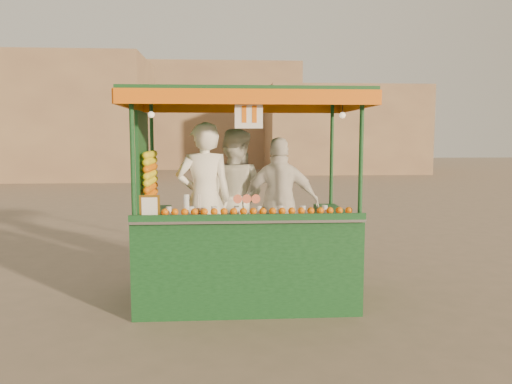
{
  "coord_description": "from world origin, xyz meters",
  "views": [
    {
      "loc": [
        -0.19,
        -6.04,
        2.04
      ],
      "look_at": [
        0.23,
        0.29,
        1.35
      ],
      "focal_mm": 35.02,
      "sensor_mm": 36.0,
      "label": 1
    }
  ],
  "objects": [
    {
      "name": "vendor_left",
      "position": [
        -0.43,
        0.28,
        1.27
      ],
      "size": [
        0.76,
        0.56,
        1.93
      ],
      "rotation": [
        0.0,
        0.0,
        3.29
      ],
      "color": "white",
      "rests_on": "ground"
    },
    {
      "name": "vendor_middle",
      "position": [
        -0.04,
        0.8,
        1.23
      ],
      "size": [
        1.11,
        1.01,
        1.86
      ],
      "rotation": [
        0.0,
        0.0,
        2.72
      ],
      "color": "white",
      "rests_on": "ground"
    },
    {
      "name": "building_center",
      "position": [
        -2.0,
        30.0,
        3.5
      ],
      "size": [
        14.0,
        7.0,
        7.0
      ],
      "primitive_type": "cube",
      "color": "#997B57",
      "rests_on": "ground"
    },
    {
      "name": "building_right",
      "position": [
        7.0,
        24.0,
        2.5
      ],
      "size": [
        9.0,
        6.0,
        5.0
      ],
      "primitive_type": "cube",
      "color": "#997B57",
      "rests_on": "ground"
    },
    {
      "name": "juice_cart",
      "position": [
        0.01,
        0.08,
        0.84
      ],
      "size": [
        2.86,
        1.85,
        2.59
      ],
      "color": "#0F3817",
      "rests_on": "ground"
    },
    {
      "name": "ground",
      "position": [
        0.0,
        0.0,
        0.0
      ],
      "size": [
        90.0,
        90.0,
        0.0
      ],
      "primitive_type": "plane",
      "color": "#6D5F4E",
      "rests_on": "ground"
    },
    {
      "name": "building_left",
      "position": [
        -9.0,
        20.0,
        3.0
      ],
      "size": [
        10.0,
        6.0,
        6.0
      ],
      "primitive_type": "cube",
      "color": "#997B57",
      "rests_on": "ground"
    },
    {
      "name": "vendor_right",
      "position": [
        0.56,
        0.47,
        1.18
      ],
      "size": [
        1.06,
        0.51,
        1.75
      ],
      "rotation": [
        0.0,
        0.0,
        3.05
      ],
      "color": "white",
      "rests_on": "ground"
    }
  ]
}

